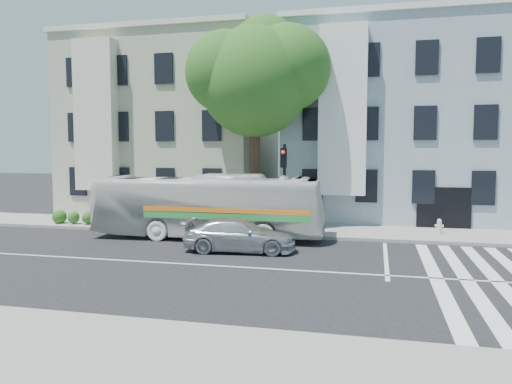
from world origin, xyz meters
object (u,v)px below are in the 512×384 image
(bus, at_px, (208,206))
(fire_hydrant, at_px, (439,226))
(sedan, at_px, (239,235))
(traffic_signal, at_px, (284,178))

(bus, relative_size, fire_hydrant, 15.22)
(sedan, height_order, fire_hydrant, sedan)
(traffic_signal, distance_m, fire_hydrant, 7.68)
(traffic_signal, xyz_separation_m, fire_hydrant, (7.00, 2.17, -2.28))
(fire_hydrant, bearing_deg, traffic_signal, -162.76)
(traffic_signal, relative_size, fire_hydrant, 6.21)
(sedan, distance_m, traffic_signal, 4.14)
(bus, bearing_deg, traffic_signal, -80.73)
(bus, xyz_separation_m, traffic_signal, (3.40, 0.74, 1.32))
(bus, height_order, traffic_signal, traffic_signal)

